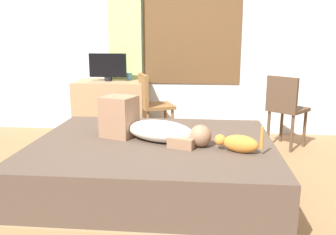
{
  "coord_description": "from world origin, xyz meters",
  "views": [
    {
      "loc": [
        0.26,
        -2.63,
        1.33
      ],
      "look_at": [
        -0.02,
        0.34,
        0.64
      ],
      "focal_mm": 38.58,
      "sensor_mm": 36.0,
      "label": 1
    }
  ],
  "objects": [
    {
      "name": "person_lying",
      "position": [
        -0.16,
        0.17,
        0.6
      ],
      "size": [
        0.93,
        0.51,
        0.34
      ],
      "color": "silver",
      "rests_on": "bed"
    },
    {
      "name": "cup",
      "position": [
        -0.69,
        2.01,
        0.79
      ],
      "size": [
        0.07,
        0.07,
        0.09
      ],
      "primitive_type": "cylinder",
      "color": "teal",
      "rests_on": "desk"
    },
    {
      "name": "desk",
      "position": [
        -0.91,
        1.9,
        0.37
      ],
      "size": [
        0.9,
        0.56,
        0.74
      ],
      "color": "#997A56",
      "rests_on": "ground"
    },
    {
      "name": "ground_plane",
      "position": [
        0.0,
        0.0,
        0.0
      ],
      "size": [
        16.0,
        16.0,
        0.0
      ],
      "primitive_type": "plane",
      "color": "olive"
    },
    {
      "name": "curtain_left",
      "position": [
        -0.77,
        2.18,
        1.18
      ],
      "size": [
        0.44,
        0.06,
        2.37
      ],
      "primitive_type": "cube",
      "color": "#ADCC75",
      "rests_on": "ground"
    },
    {
      "name": "chair_by_desk",
      "position": [
        -0.35,
        1.69,
        0.51
      ],
      "size": [
        0.5,
        0.5,
        0.86
      ],
      "color": "brown",
      "rests_on": "ground"
    },
    {
      "name": "chair_spare",
      "position": [
        1.23,
        1.61,
        0.51
      ],
      "size": [
        0.54,
        0.54,
        0.86
      ],
      "color": "#4C3828",
      "rests_on": "ground"
    },
    {
      "name": "bed",
      "position": [
        -0.12,
        0.14,
        0.24
      ],
      "size": [
        1.97,
        1.65,
        0.49
      ],
      "color": "#997A56",
      "rests_on": "ground"
    },
    {
      "name": "cat",
      "position": [
        0.53,
        -0.08,
        0.55
      ],
      "size": [
        0.34,
        0.19,
        0.21
      ],
      "color": "#C67A2D",
      "rests_on": "bed"
    },
    {
      "name": "back_wall_with_window",
      "position": [
        0.0,
        2.3,
        1.45
      ],
      "size": [
        6.4,
        0.14,
        2.9
      ],
      "color": "silver",
      "rests_on": "ground"
    },
    {
      "name": "tv_monitor",
      "position": [
        -0.94,
        1.9,
        0.92
      ],
      "size": [
        0.48,
        0.1,
        0.35
      ],
      "color": "black",
      "rests_on": "desk"
    }
  ]
}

